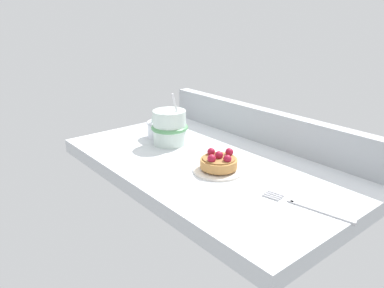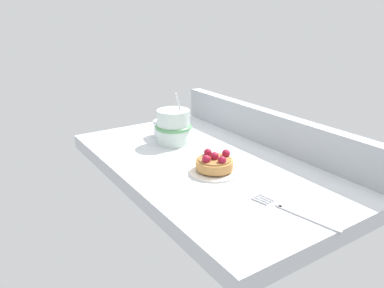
# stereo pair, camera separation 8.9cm
# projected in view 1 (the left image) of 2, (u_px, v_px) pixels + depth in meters

# --- Properties ---
(ground_plane) EXTENTS (0.71, 0.42, 0.03)m
(ground_plane) POSITION_uv_depth(u_px,v_px,m) (210.00, 166.00, 0.88)
(ground_plane) COLOR silver
(window_rail_back) EXTENTS (0.69, 0.03, 0.09)m
(window_rail_back) POSITION_uv_depth(u_px,v_px,m) (266.00, 126.00, 0.98)
(window_rail_back) COLOR #9EA3A8
(window_rail_back) RESTS_ON ground_plane
(dessert_plate) EXTENTS (0.11, 0.11, 0.01)m
(dessert_plate) POSITION_uv_depth(u_px,v_px,m) (219.00, 169.00, 0.82)
(dessert_plate) COLOR silver
(dessert_plate) RESTS_ON ground_plane
(raspberry_tart) EXTENTS (0.08, 0.08, 0.04)m
(raspberry_tart) POSITION_uv_depth(u_px,v_px,m) (219.00, 161.00, 0.81)
(raspberry_tart) COLOR #B77F42
(raspberry_tart) RESTS_ON dessert_plate
(coffee_mug) EXTENTS (0.13, 0.10, 0.14)m
(coffee_mug) POSITION_uv_depth(u_px,v_px,m) (169.00, 127.00, 0.97)
(coffee_mug) COLOR silver
(coffee_mug) RESTS_ON ground_plane
(dessert_fork) EXTENTS (0.17, 0.05, 0.01)m
(dessert_fork) POSITION_uv_depth(u_px,v_px,m) (306.00, 206.00, 0.67)
(dessert_fork) COLOR #B7B7BC
(dessert_fork) RESTS_ON ground_plane
(sugar_bowl) EXTENTS (0.07, 0.07, 0.04)m
(sugar_bowl) POSITION_uv_depth(u_px,v_px,m) (158.00, 129.00, 1.02)
(sugar_bowl) COLOR silver
(sugar_bowl) RESTS_ON ground_plane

